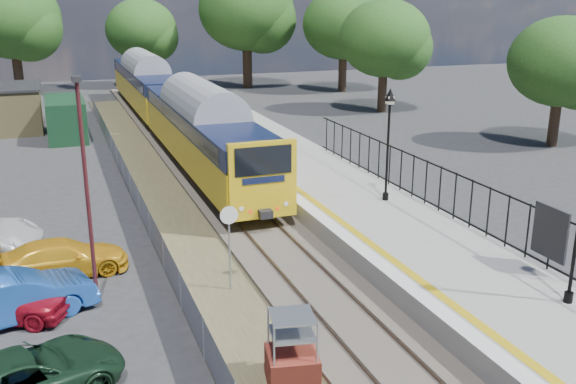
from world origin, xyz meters
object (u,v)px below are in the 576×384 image
car_blue (16,297)px  brick_plinth (292,352)px  victorian_lamp_north (389,118)px  car_green (24,378)px  train (168,101)px  carpark_lamp (86,179)px  speed_sign (229,234)px  car_yellow (62,258)px

car_blue → brick_plinth: bearing=-149.4°
victorian_lamp_north → car_green: victorian_lamp_north is taller
train → carpark_lamp: (-6.52, -24.12, 1.57)m
victorian_lamp_north → train: size_ratio=0.11×
car_green → car_blue: size_ratio=1.04×
victorian_lamp_north → carpark_lamp: bearing=-162.6°
train → brick_plinth: bearing=-94.7°
car_green → car_blue: (-0.29, 4.33, 0.09)m
victorian_lamp_north → train: bearing=104.6°
carpark_lamp → car_blue: size_ratio=1.56×
brick_plinth → train: bearing=85.3°
speed_sign → car_blue: bearing=177.6°
victorian_lamp_north → car_blue: (-14.02, -4.01, -3.58)m
car_green → car_blue: 4.34m
brick_plinth → car_green: (-5.93, 1.50, -0.28)m
car_green → car_yellow: bearing=-28.4°
car_blue → car_yellow: size_ratio=1.03×
train → speed_sign: 24.88m
train → car_yellow: train is taller
car_green → speed_sign: bearing=-76.2°
speed_sign → carpark_lamp: bearing=171.6°
car_yellow → car_blue: bearing=151.5°
carpark_lamp → car_green: bearing=-112.4°
carpark_lamp → car_green: size_ratio=1.50×
victorian_lamp_north → car_green: (-13.73, -8.34, -3.66)m
train → speed_sign: size_ratio=14.42×
victorian_lamp_north → car_yellow: 13.28m
victorian_lamp_north → brick_plinth: bearing=-128.4°
speed_sign → car_yellow: speed_sign is taller
victorian_lamp_north → speed_sign: bearing=-151.0°
speed_sign → car_green: speed_sign is taller
victorian_lamp_north → brick_plinth: victorian_lamp_north is taller
brick_plinth → car_blue: brick_plinth is taller
car_blue → car_yellow: 3.10m
brick_plinth → car_blue: 8.53m
victorian_lamp_north → brick_plinth: 13.01m
speed_sign → car_blue: 6.34m
victorian_lamp_north → speed_sign: (-7.80, -4.33, -2.37)m
train → car_green: bearing=-106.3°
car_green → car_yellow: car_green is taller
train → car_green: train is taller
brick_plinth → car_green: bearing=165.8°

